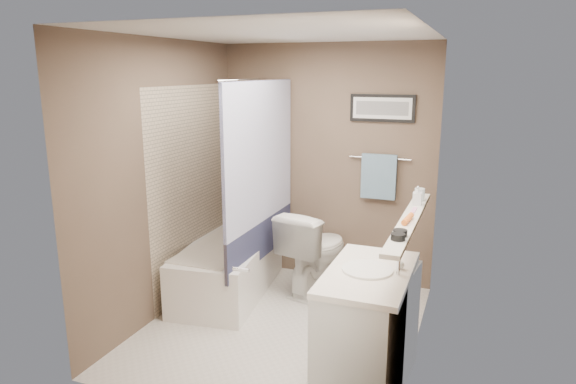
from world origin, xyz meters
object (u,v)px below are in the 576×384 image
at_px(vanity, 368,332).
at_px(soap_bottle, 417,196).
at_px(hair_brush_front, 408,219).
at_px(candle_bowl_near, 398,237).
at_px(bathtub, 230,267).
at_px(toilet, 315,250).
at_px(candle_bowl_far, 400,233).
at_px(glass_jar, 420,194).

xyz_separation_m(vanity, soap_bottle, (0.19, 0.79, 0.79)).
bearing_deg(hair_brush_front, vanity, -121.98).
bearing_deg(soap_bottle, vanity, -103.21).
height_order(candle_bowl_near, soap_bottle, soap_bottle).
height_order(bathtub, toilet, toilet).
bearing_deg(vanity, candle_bowl_far, -4.86).
distance_m(vanity, hair_brush_front, 0.82).
bearing_deg(glass_jar, hair_brush_front, -90.00).
relative_size(toilet, soap_bottle, 5.65).
relative_size(candle_bowl_near, hair_brush_front, 0.41).
distance_m(bathtub, candle_bowl_near, 2.31).
xyz_separation_m(candle_bowl_near, candle_bowl_far, (0.00, 0.08, 0.00)).
height_order(bathtub, glass_jar, glass_jar).
distance_m(hair_brush_front, glass_jar, 0.64).
bearing_deg(soap_bottle, candle_bowl_near, -90.00).
distance_m(candle_bowl_far, soap_bottle, 0.82).
relative_size(bathtub, vanity, 1.67).
bearing_deg(candle_bowl_far, glass_jar, 90.00).
distance_m(toilet, glass_jar, 1.34).
bearing_deg(soap_bottle, hair_brush_front, -90.00).
height_order(toilet, glass_jar, glass_jar).
bearing_deg(hair_brush_front, candle_bowl_near, -90.00).
relative_size(hair_brush_front, glass_jar, 2.20).
bearing_deg(candle_bowl_far, vanity, 169.97).
distance_m(candle_bowl_near, candle_bowl_far, 0.08).
distance_m(toilet, vanity, 1.61).
bearing_deg(candle_bowl_near, glass_jar, 90.00).
relative_size(candle_bowl_near, soap_bottle, 0.61).
distance_m(toilet, hair_brush_front, 1.65).
distance_m(bathtub, hair_brush_front, 2.13).
xyz_separation_m(candle_bowl_far, glass_jar, (0.00, 0.97, 0.03)).
bearing_deg(candle_bowl_far, hair_brush_front, 90.00).
height_order(toilet, vanity, toilet).
distance_m(bathtub, toilet, 0.85).
xyz_separation_m(toilet, soap_bottle, (1.01, -0.59, 0.77)).
height_order(toilet, hair_brush_front, hair_brush_front).
bearing_deg(bathtub, candle_bowl_near, -40.49).
bearing_deg(glass_jar, candle_bowl_near, -90.00).
height_order(candle_bowl_far, hair_brush_front, hair_brush_front).
bearing_deg(vanity, bathtub, 151.88).
bearing_deg(hair_brush_front, toilet, 133.14).
height_order(bathtub, hair_brush_front, hair_brush_front).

